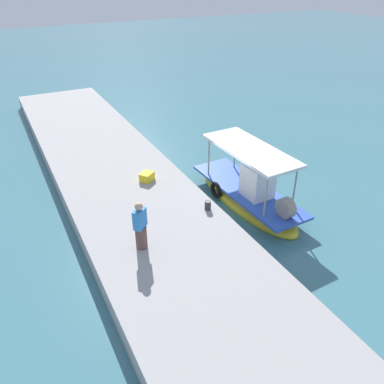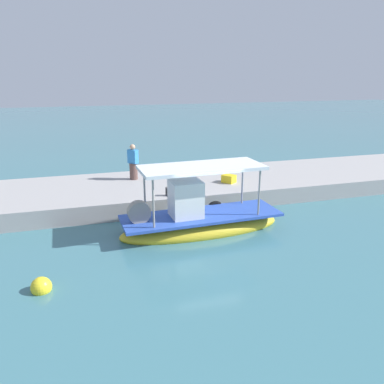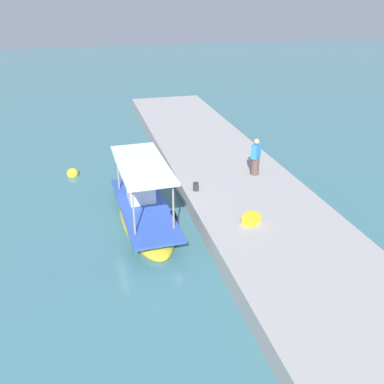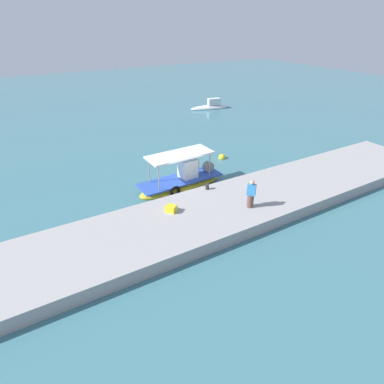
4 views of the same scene
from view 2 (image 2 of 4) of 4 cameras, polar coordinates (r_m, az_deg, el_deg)
ground_plane at (r=14.75m, az=1.32°, el=-5.62°), size 120.00×120.00×0.00m
dock_quay at (r=18.60m, az=-2.78°, el=0.45°), size 36.00×5.18×0.75m
main_fishing_boat at (r=14.51m, az=1.03°, el=-4.08°), size 6.22×2.13×2.85m
fisherman_near_bollard at (r=18.89m, az=-8.59°, el=4.14°), size 0.53×0.54×1.71m
mooring_bollard at (r=16.31m, az=-3.49°, el=0.06°), size 0.24×0.24×0.35m
cargo_crate at (r=18.34m, az=5.41°, el=1.96°), size 0.71×0.73×0.36m
marker_buoy at (r=11.63m, az=-21.19°, el=-12.85°), size 0.57×0.57×0.57m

